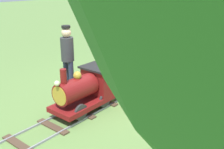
{
  "coord_description": "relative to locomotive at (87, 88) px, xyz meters",
  "views": [
    {
      "loc": [
        -3.5,
        4.45,
        2.54
      ],
      "look_at": [
        0.0,
        0.08,
        0.55
      ],
      "focal_mm": 41.89,
      "sensor_mm": 36.0,
      "label": 1
    }
  ],
  "objects": [
    {
      "name": "track",
      "position": [
        0.0,
        -0.85,
        -0.47
      ],
      "size": [
        0.77,
        5.7,
        0.04
      ],
      "color": "gray",
      "rests_on": "ground_plane"
    },
    {
      "name": "conductor_person",
      "position": [
        0.97,
        -0.39,
        0.47
      ],
      "size": [
        0.3,
        0.3,
        1.62
      ],
      "color": "#282D47",
      "rests_on": "ground_plane"
    },
    {
      "name": "passenger_car",
      "position": [
        0.0,
        -1.75,
        -0.06
      ],
      "size": [
        0.83,
        2.0,
        0.97
      ],
      "color": "#3F3F3F",
      "rests_on": "ground_plane"
    },
    {
      "name": "ground_plane",
      "position": [
        0.0,
        -0.91,
        -0.48
      ],
      "size": [
        60.0,
        60.0,
        0.0
      ],
      "primitive_type": "plane",
      "color": "#608442"
    },
    {
      "name": "locomotive",
      "position": [
        0.0,
        0.0,
        0.0
      ],
      "size": [
        0.73,
        1.45,
        1.01
      ],
      "color": "maroon",
      "rests_on": "ground_plane"
    }
  ]
}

